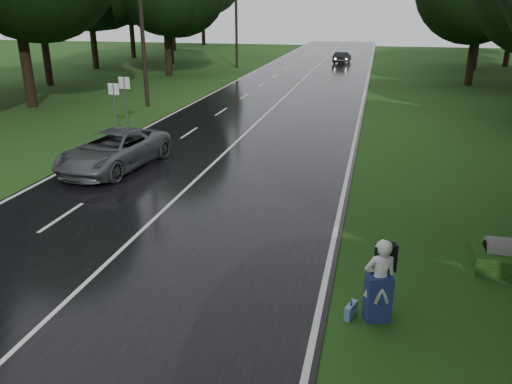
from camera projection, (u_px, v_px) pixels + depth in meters
ground at (117, 255)px, 14.20m from camera, size 160.00×160.00×0.00m
road at (267, 114)px, 32.48m from camera, size 12.00×140.00×0.04m
lane_center at (267, 114)px, 32.47m from camera, size 0.12×140.00×0.01m
grey_car at (114, 150)px, 21.40m from camera, size 3.35×5.98×1.58m
far_car at (342, 57)px, 60.64m from camera, size 2.01×4.01×1.26m
hitchhiker at (380, 283)px, 11.03m from camera, size 0.82×0.79×1.95m
suitcase at (351, 310)px, 11.35m from camera, size 0.28×0.48×0.33m
utility_pole_mid at (148, 106)px, 35.02m from camera, size 1.80×0.28×10.61m
utility_pole_far at (237, 68)px, 56.38m from camera, size 1.80×0.28×10.70m
road_sign_a at (117, 130)px, 28.45m from camera, size 0.62×0.10×2.56m
road_sign_b at (128, 125)px, 29.62m from camera, size 0.66×0.10×2.74m
tree_left_d at (33, 107)px, 34.90m from camera, size 10.48×10.48×16.37m
tree_left_e at (170, 76)px, 49.97m from camera, size 9.08×9.08×14.19m
tree_left_f at (172, 63)px, 60.85m from camera, size 8.85×8.85×13.83m
tree_right_e at (468, 85)px, 44.29m from camera, size 8.81×8.81×13.77m
tree_right_f at (473, 69)px, 55.07m from camera, size 9.24×9.24×14.44m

